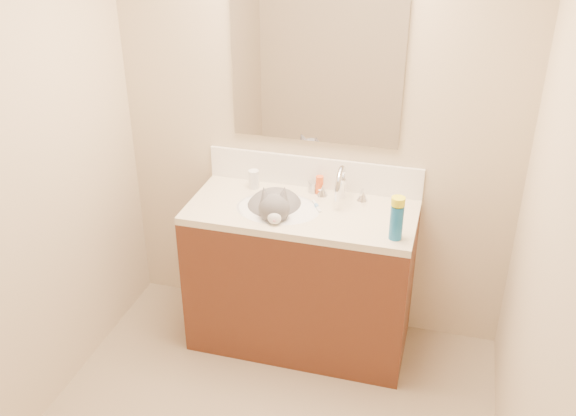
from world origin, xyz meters
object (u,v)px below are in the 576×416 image
Objects in this scene: silver_jar at (313,187)px; amber_bottle at (320,185)px; vanity_cabinet at (301,280)px; cat at (275,210)px; basin at (278,220)px; pill_bottle at (254,179)px; spray_can at (396,222)px; faucet at (341,187)px.

amber_bottle reaches higher than silver_jar.
cat is (-0.14, -0.01, 0.43)m from vanity_cabinet.
basin is 4.29× the size of pill_bottle.
cat is at bearing -125.10° from silver_jar.
vanity_cabinet is at bearing -11.00° from cat.
vanity_cabinet is at bearing 161.18° from spray_can.
silver_jar is (0.33, 0.04, -0.02)m from pill_bottle.
pill_bottle reaches higher than vanity_cabinet.
spray_can is (0.33, -0.31, 0.00)m from faucet.
amber_bottle is (0.17, 0.23, 0.12)m from basin.
amber_bottle is (0.04, -0.01, 0.02)m from silver_jar.
vanity_cabinet is 0.40m from basin.
cat is 0.68m from spray_can.
cat is 2.63× the size of spray_can.
amber_bottle is at bearing 75.50° from vanity_cabinet.
faucet is 0.50m from pill_bottle.
faucet reaches higher than pill_bottle.
basin is 7.21× the size of silver_jar.
vanity_cabinet is at bearing -27.76° from pill_bottle.
faucet is 0.61× the size of cat.
spray_can is (0.50, -0.38, 0.06)m from silver_jar.
vanity_cabinet is 4.29× the size of faucet.
pill_bottle is at bearing 135.10° from basin.
vanity_cabinet is 6.87× the size of spray_can.
faucet is at bearing -21.97° from silver_jar.
silver_jar is 0.63m from spray_can.
vanity_cabinet is 0.62m from pill_bottle.
pill_bottle is 0.33m from silver_jar.
pill_bottle is at bearing -175.72° from amber_bottle.
basin is 0.38m from faucet.
pill_bottle is at bearing -173.50° from silver_jar.
basin is 0.31m from amber_bottle.
silver_jar is at bearing 86.78° from vanity_cabinet.
basin is at bearing -165.96° from vanity_cabinet.
cat reaches higher than silver_jar.
cat is 0.27m from silver_jar.
spray_can is at bearing -37.24° from silver_jar.
amber_bottle reaches higher than basin.
silver_jar is (0.13, 0.24, 0.10)m from basin.
amber_bottle is at bearing -14.36° from silver_jar.
pill_bottle is 1.68× the size of silver_jar.
cat is at bearing -154.88° from faucet.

